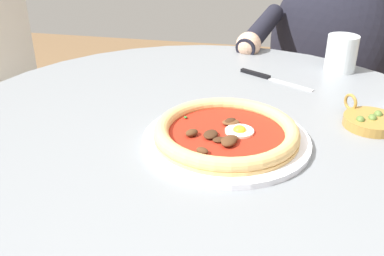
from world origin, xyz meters
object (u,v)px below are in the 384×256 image
at_px(water_glass, 341,56).
at_px(olive_pan, 370,121).
at_px(dining_table, 204,187).
at_px(diner_person, 320,99).
at_px(pizza_on_plate, 226,134).
at_px(steak_knife, 265,77).
at_px(cafe_chair_diner, 334,78).

bearing_deg(water_glass, olive_pan, 5.72).
xyz_separation_m(dining_table, diner_person, (-0.72, 0.27, -0.09)).
xyz_separation_m(dining_table, water_glass, (-0.37, 0.27, 0.18)).
height_order(dining_table, pizza_on_plate, pizza_on_plate).
relative_size(steak_knife, cafe_chair_diner, 0.19).
bearing_deg(water_glass, diner_person, -179.71).
height_order(pizza_on_plate, steak_knife, pizza_on_plate).
height_order(pizza_on_plate, water_glass, water_glass).
bearing_deg(dining_table, diner_person, 159.48).
distance_m(water_glass, steak_knife, 0.20).
distance_m(steak_knife, cafe_chair_diner, 0.65).
bearing_deg(olive_pan, dining_table, -78.33).
relative_size(pizza_on_plate, water_glass, 3.32).
xyz_separation_m(water_glass, steak_knife, (0.09, -0.18, -0.03)).
bearing_deg(dining_table, olive_pan, 101.67).
bearing_deg(diner_person, pizza_on_plate, -15.96).
xyz_separation_m(olive_pan, diner_person, (-0.66, -0.03, -0.24)).
height_order(pizza_on_plate, olive_pan, olive_pan).
bearing_deg(pizza_on_plate, cafe_chair_diner, 163.21).
relative_size(water_glass, olive_pan, 0.76).
bearing_deg(olive_pan, steak_knife, -135.96).
xyz_separation_m(dining_table, olive_pan, (-0.06, 0.30, 0.15)).
relative_size(pizza_on_plate, diner_person, 0.26).
xyz_separation_m(pizza_on_plate, steak_knife, (-0.33, 0.05, -0.01)).
xyz_separation_m(dining_table, pizza_on_plate, (0.06, 0.05, 0.16)).
bearing_deg(steak_knife, pizza_on_plate, -7.93).
height_order(pizza_on_plate, diner_person, diner_person).
xyz_separation_m(olive_pan, cafe_chair_diner, (-0.79, 0.02, -0.21)).
height_order(dining_table, water_glass, water_glass).
bearing_deg(pizza_on_plate, steak_knife, 172.07).
bearing_deg(steak_knife, dining_table, -18.69).
relative_size(pizza_on_plate, cafe_chair_diner, 0.32).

